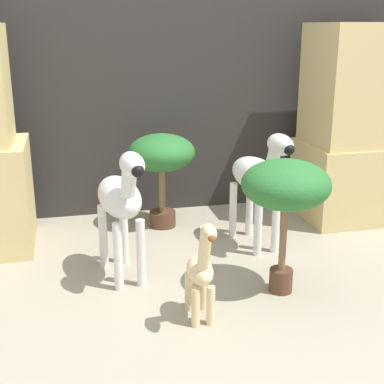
{
  "coord_description": "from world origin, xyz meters",
  "views": [
    {
      "loc": [
        -0.65,
        -2.05,
        1.29
      ],
      "look_at": [
        -0.0,
        0.71,
        0.4
      ],
      "focal_mm": 50.0,
      "sensor_mm": 36.0,
      "label": 1
    }
  ],
  "objects": [
    {
      "name": "ground_plane",
      "position": [
        0.0,
        0.0,
        0.0
      ],
      "size": [
        14.0,
        14.0,
        0.0
      ],
      "primitive_type": "plane",
      "color": "#9E937F"
    },
    {
      "name": "wall_back",
      "position": [
        0.0,
        1.66,
        1.1
      ],
      "size": [
        6.4,
        0.08,
        2.2
      ],
      "color": "#2D2B28",
      "rests_on": "ground_plane"
    },
    {
      "name": "rock_pillar_right",
      "position": [
        1.28,
        1.17,
        0.63
      ],
      "size": [
        0.76,
        0.56,
        1.31
      ],
      "color": "#D1B775",
      "rests_on": "ground_plane"
    },
    {
      "name": "zebra_right",
      "position": [
        0.42,
        0.8,
        0.44
      ],
      "size": [
        0.28,
        0.59,
        0.73
      ],
      "color": "silver",
      "rests_on": "ground_plane"
    },
    {
      "name": "zebra_left",
      "position": [
        -0.41,
        0.55,
        0.44
      ],
      "size": [
        0.27,
        0.59,
        0.73
      ],
      "color": "silver",
      "rests_on": "ground_plane"
    },
    {
      "name": "giraffe_figurine",
      "position": [
        -0.12,
        0.04,
        0.25
      ],
      "size": [
        0.12,
        0.33,
        0.52
      ],
      "color": "beige",
      "rests_on": "ground_plane"
    },
    {
      "name": "potted_palm_front",
      "position": [
        0.34,
        0.23,
        0.54
      ],
      "size": [
        0.43,
        0.43,
        0.68
      ],
      "color": "#513323",
      "rests_on": "ground_plane"
    },
    {
      "name": "potted_palm_back",
      "position": [
        -0.07,
        1.28,
        0.48
      ],
      "size": [
        0.44,
        0.44,
        0.63
      ],
      "color": "#513323",
      "rests_on": "ground_plane"
    }
  ]
}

